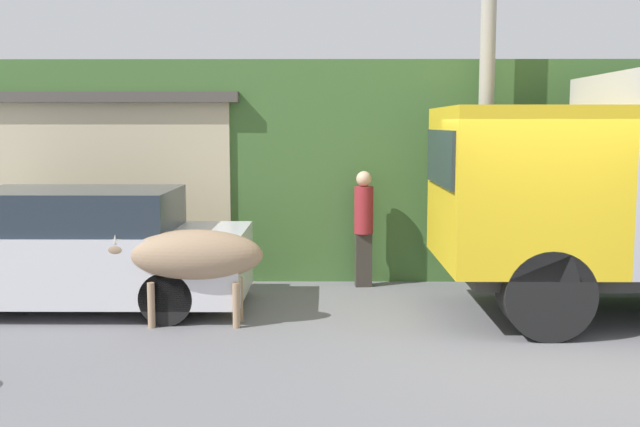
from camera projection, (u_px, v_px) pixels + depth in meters
ground_plane at (546, 344)px, 8.35m from camera, size 60.00×60.00×0.00m
hillside_embankment at (456, 163)px, 14.14m from camera, size 32.00×5.42×3.42m
building_backdrop at (91, 181)px, 12.67m from camera, size 5.31×2.70×2.93m
brown_cow at (191, 256)px, 9.10m from camera, size 2.00×0.62×1.17m
parked_suv at (71, 251)px, 9.88m from camera, size 4.69×1.81×1.59m
pedestrian_on_hill at (364, 222)px, 11.22m from camera, size 0.31×0.31×1.75m
utility_pole at (488, 56)px, 10.89m from camera, size 0.90×0.22×6.62m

